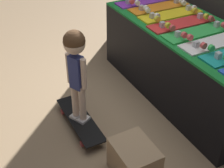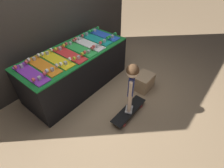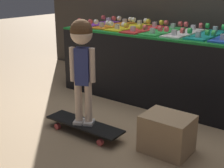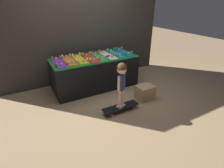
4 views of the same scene
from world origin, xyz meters
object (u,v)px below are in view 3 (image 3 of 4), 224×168
object	(u,v)px
skateboard_red_on_rack	(144,28)
skateboard_white_on_rack	(184,32)
skateboard_green_on_rack	(163,30)
storage_box	(167,134)
skateboard_orange_on_rack	(114,25)
skateboard_on_floor	(84,125)
skateboard_yellow_on_rack	(129,26)
skateboard_purple_on_rack	(97,23)
child	(82,53)
skateboard_teal_on_rack	(207,34)

from	to	relation	value
skateboard_red_on_rack	skateboard_white_on_rack	size ratio (longest dim) A/B	1.00
skateboard_green_on_rack	storage_box	world-z (taller)	skateboard_green_on_rack
skateboard_orange_on_rack	skateboard_red_on_rack	distance (m)	0.45
skateboard_red_on_rack	skateboard_on_floor	distance (m)	1.32
storage_box	skateboard_yellow_on_rack	bearing A→B (deg)	135.41
skateboard_green_on_rack	storage_box	bearing A→B (deg)	-59.24
storage_box	skateboard_purple_on_rack	bearing A→B (deg)	145.83
skateboard_yellow_on_rack	child	distance (m)	1.22
skateboard_on_floor	storage_box	bearing A→B (deg)	12.29
skateboard_white_on_rack	skateboard_green_on_rack	bearing A→B (deg)	-176.07
child	storage_box	bearing A→B (deg)	-13.29
skateboard_purple_on_rack	skateboard_white_on_rack	world-z (taller)	same
skateboard_teal_on_rack	child	size ratio (longest dim) A/B	0.78
skateboard_purple_on_rack	storage_box	world-z (taller)	skateboard_purple_on_rack
skateboard_yellow_on_rack	skateboard_white_on_rack	xyz separation A→B (m)	(0.67, -0.02, 0.00)
skateboard_orange_on_rack	skateboard_green_on_rack	bearing A→B (deg)	-4.41
skateboard_yellow_on_rack	skateboard_teal_on_rack	distance (m)	0.90
skateboard_orange_on_rack	storage_box	world-z (taller)	skateboard_orange_on_rack
skateboard_purple_on_rack	storage_box	size ratio (longest dim) A/B	1.89
storage_box	skateboard_teal_on_rack	bearing A→B (deg)	97.65
skateboard_teal_on_rack	child	xyz separation A→B (m)	(-0.55, -1.18, -0.05)
skateboard_red_on_rack	skateboard_green_on_rack	world-z (taller)	same
skateboard_orange_on_rack	skateboard_red_on_rack	size ratio (longest dim) A/B	1.00
skateboard_purple_on_rack	child	distance (m)	1.40
skateboard_orange_on_rack	storage_box	bearing A→B (deg)	-39.49
skateboard_white_on_rack	skateboard_teal_on_rack	size ratio (longest dim) A/B	1.00
child	skateboard_on_floor	bearing A→B (deg)	154.42
skateboard_white_on_rack	skateboard_teal_on_rack	world-z (taller)	same
skateboard_teal_on_rack	skateboard_on_floor	size ratio (longest dim) A/B	0.94
skateboard_purple_on_rack	skateboard_teal_on_rack	size ratio (longest dim) A/B	1.00
skateboard_on_floor	skateboard_green_on_rack	bearing A→B (deg)	84.79
skateboard_purple_on_rack	skateboard_yellow_on_rack	world-z (taller)	same
skateboard_on_floor	skateboard_orange_on_rack	bearing A→B (deg)	115.60
skateboard_on_floor	skateboard_purple_on_rack	bearing A→B (deg)	124.43
skateboard_red_on_rack	skateboard_on_floor	size ratio (longest dim) A/B	0.94
skateboard_purple_on_rack	child	size ratio (longest dim) A/B	0.78
skateboard_orange_on_rack	storage_box	size ratio (longest dim) A/B	1.89
skateboard_white_on_rack	skateboard_on_floor	size ratio (longest dim) A/B	0.94
storage_box	skateboard_red_on_rack	bearing A→B (deg)	129.55
skateboard_purple_on_rack	storage_box	bearing A→B (deg)	-34.17
skateboard_on_floor	child	xyz separation A→B (m)	(0.00, 0.00, 0.62)
skateboard_white_on_rack	child	bearing A→B (deg)	-105.89
child	storage_box	xyz separation A→B (m)	(0.69, 0.15, -0.55)
child	storage_box	distance (m)	0.90
skateboard_purple_on_rack	skateboard_white_on_rack	distance (m)	1.12
skateboard_green_on_rack	child	bearing A→B (deg)	-95.21
child	skateboard_yellow_on_rack	bearing A→B (deg)	80.84
skateboard_purple_on_rack	skateboard_red_on_rack	size ratio (longest dim) A/B	1.00
skateboard_on_floor	skateboard_teal_on_rack	bearing A→B (deg)	64.90
skateboard_teal_on_rack	storage_box	world-z (taller)	skateboard_teal_on_rack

